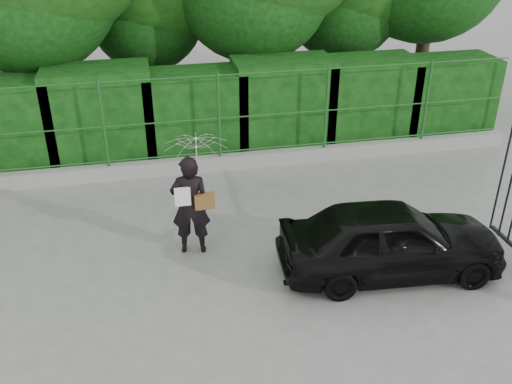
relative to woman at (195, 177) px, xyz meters
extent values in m
plane|color=gray|center=(0.42, -1.56, -1.33)|extent=(80.00, 80.00, 0.00)
cube|color=#9E9E99|center=(0.42, 2.94, -1.18)|extent=(14.00, 0.25, 0.30)
cylinder|color=#1E561F|center=(-1.48, 2.94, -0.13)|extent=(0.06, 0.06, 1.80)
cylinder|color=#1E561F|center=(0.82, 2.94, -0.13)|extent=(0.06, 0.06, 1.80)
cylinder|color=#1E561F|center=(3.12, 2.94, -0.13)|extent=(0.06, 0.06, 1.80)
cylinder|color=#1E561F|center=(5.42, 2.94, -0.13)|extent=(0.06, 0.06, 1.80)
cylinder|color=#1E561F|center=(0.42, 2.94, -0.93)|extent=(13.60, 0.03, 0.03)
cylinder|color=#1E561F|center=(0.42, 2.94, -0.18)|extent=(13.60, 0.03, 0.03)
cylinder|color=#1E561F|center=(0.42, 2.94, 0.72)|extent=(13.60, 0.03, 0.03)
cube|color=black|center=(-3.58, 3.94, -0.36)|extent=(2.20, 1.20, 1.93)
cube|color=black|center=(-1.58, 3.94, -0.29)|extent=(2.20, 1.20, 2.08)
cube|color=black|center=(0.42, 3.94, -0.39)|extent=(2.20, 1.20, 1.87)
cube|color=black|center=(2.42, 3.94, -0.31)|extent=(2.20, 1.20, 2.03)
cube|color=black|center=(4.42, 3.94, -0.35)|extent=(2.20, 1.20, 1.95)
cube|color=black|center=(6.42, 3.94, -0.41)|extent=(2.20, 1.20, 1.84)
cylinder|color=black|center=(-2.58, 5.64, 0.92)|extent=(0.36, 0.36, 4.50)
cylinder|color=black|center=(-0.08, 6.94, 0.30)|extent=(0.36, 0.36, 3.25)
cylinder|color=black|center=(2.42, 5.94, 0.80)|extent=(0.36, 0.36, 4.25)
cylinder|color=black|center=(4.92, 6.64, 0.42)|extent=(0.36, 0.36, 3.50)
cylinder|color=black|center=(6.92, 6.24, 1.05)|extent=(0.36, 0.36, 4.75)
cylinder|color=black|center=(5.02, -0.81, -0.28)|extent=(0.04, 0.04, 1.90)
cylinder|color=black|center=(5.02, -0.56, -0.28)|extent=(0.04, 0.04, 1.90)
imported|color=black|center=(-0.10, -0.03, -0.47)|extent=(0.67, 0.49, 1.71)
imported|color=white|center=(0.05, 0.02, 0.24)|extent=(0.98, 0.99, 0.90)
cube|color=brown|center=(0.12, -0.11, -0.38)|extent=(0.32, 0.15, 0.24)
cube|color=white|center=(-0.22, -0.15, -0.24)|extent=(0.25, 0.02, 0.32)
imported|color=black|center=(2.82, -1.23, -0.74)|extent=(3.53, 1.64, 1.17)
camera|label=1|loc=(-0.71, -7.98, 3.99)|focal=40.00mm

